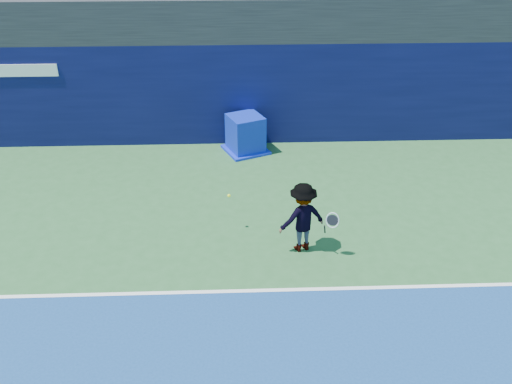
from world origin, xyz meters
TOP-DOWN VIEW (x-y plane):
  - baseline at (0.00, 3.00)m, footprint 24.00×0.10m
  - stadium_band at (0.00, 11.50)m, footprint 36.00×3.00m
  - back_wall_assembly at (-0.00, 10.50)m, footprint 36.00×1.03m
  - equipment_cart at (0.50, 9.47)m, footprint 1.50×1.50m
  - tennis_player at (1.60, 4.42)m, footprint 1.32×0.90m
  - tennis_ball at (0.04, 5.27)m, footprint 0.07×0.07m

SIDE VIEW (x-z plane):
  - baseline at x=0.00m, z-range 0.01..0.01m
  - equipment_cart at x=0.50m, z-range -0.05..1.05m
  - tennis_player at x=1.60m, z-range 0.00..1.59m
  - tennis_ball at x=0.04m, z-range 0.85..0.92m
  - back_wall_assembly at x=0.00m, z-range 0.00..3.00m
  - stadium_band at x=0.00m, z-range 3.00..4.20m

